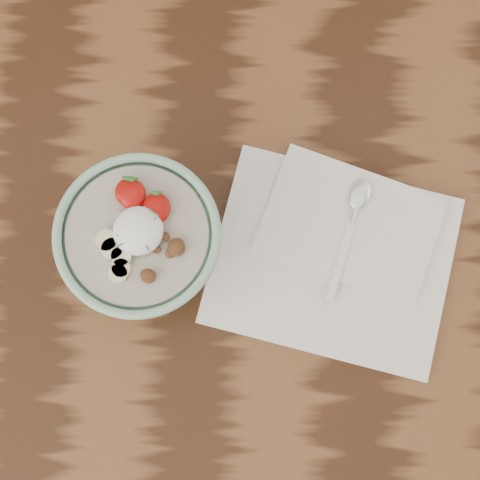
{
  "coord_description": "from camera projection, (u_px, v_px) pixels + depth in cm",
  "views": [
    {
      "loc": [
        5.9,
        -3.32,
        158.29
      ],
      "look_at": [
        5.66,
        9.37,
        86.2
      ],
      "focal_mm": 50.0,
      "sensor_mm": 36.0,
      "label": 1
    }
  ],
  "objects": [
    {
      "name": "spoon",
      "position": [
        355.0,
        211.0,
        0.83
      ],
      "size": [
        6.28,
        16.0,
        0.84
      ],
      "rotation": [
        0.0,
        0.0,
        -0.28
      ],
      "color": "silver",
      "rests_on": "napkin"
    },
    {
      "name": "breakfast_bowl",
      "position": [
        142.0,
        240.0,
        0.78
      ],
      "size": [
        18.91,
        18.91,
        12.81
      ],
      "rotation": [
        0.0,
        0.0,
        -0.33
      ],
      "color": "#86B494",
      "rests_on": "table"
    },
    {
      "name": "napkin",
      "position": [
        336.0,
        253.0,
        0.84
      ],
      "size": [
        33.65,
        29.58,
        1.78
      ],
      "rotation": [
        0.0,
        0.0,
        -0.23
      ],
      "color": "white",
      "rests_on": "table"
    },
    {
      "name": "table",
      "position": [
        198.0,
        332.0,
        0.92
      ],
      "size": [
        160.0,
        90.0,
        75.0
      ],
      "color": "black",
      "rests_on": "ground"
    }
  ]
}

